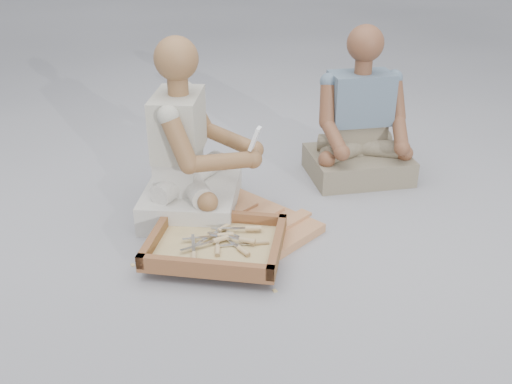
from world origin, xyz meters
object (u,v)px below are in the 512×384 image
at_px(carved_panel, 245,222).
at_px(tool_tray, 216,244).
at_px(craftsman, 189,157).
at_px(companion, 360,129).

bearing_deg(carved_panel, tool_tray, -92.37).
height_order(tool_tray, craftsman, craftsman).
bearing_deg(tool_tray, companion, 70.35).
bearing_deg(companion, carved_panel, 32.05).
distance_m(tool_tray, craftsman, 0.50).
distance_m(carved_panel, craftsman, 0.41).
bearing_deg(tool_tray, carved_panel, 87.63).
relative_size(craftsman, companion, 1.04).
xyz_separation_m(tool_tray, companion, (0.38, 1.06, 0.21)).
xyz_separation_m(carved_panel, companion, (0.37, 0.76, 0.25)).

